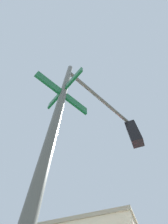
{
  "coord_description": "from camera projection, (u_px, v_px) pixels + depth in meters",
  "views": [
    {
      "loc": [
        -6.43,
        -8.37,
        1.79
      ],
      "look_at": [
        -7.05,
        -6.77,
        4.55
      ],
      "focal_mm": 24.52,
      "sensor_mm": 36.0,
      "label": 1
    }
  ],
  "objects": [
    {
      "name": "traffic_signal_near",
      "position": [
        105.0,
        129.0,
        2.95
      ],
      "size": [
        1.66,
        2.78,
        5.86
      ],
      "color": "#474C47",
      "rests_on": "ground_plane"
    }
  ]
}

